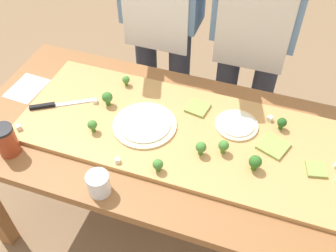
{
  "coord_description": "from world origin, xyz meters",
  "views": [
    {
      "loc": [
        0.35,
        -1.03,
        1.96
      ],
      "look_at": [
        -0.01,
        0.03,
        0.79
      ],
      "focal_mm": 41.0,
      "sensor_mm": 36.0,
      "label": 1
    }
  ],
  "objects": [
    {
      "name": "cook_right",
      "position": [
        0.22,
        0.63,
        1.0
      ],
      "size": [
        0.54,
        0.39,
        1.67
      ],
      "color": "#333847",
      "rests_on": "ground"
    },
    {
      "name": "cheese_crumble_d",
      "position": [
        -0.6,
        -0.19,
        0.8
      ],
      "size": [
        0.03,
        0.03,
        0.02
      ],
      "primitive_type": "cube",
      "rotation": [
        0.0,
        0.0,
        0.89
      ],
      "color": "silver",
      "rests_on": "cutting_board"
    },
    {
      "name": "sauce_jar",
      "position": [
        -0.58,
        -0.29,
        0.83
      ],
      "size": [
        0.08,
        0.08,
        0.13
      ],
      "color": "#99381E",
      "rests_on": "prep_table"
    },
    {
      "name": "broccoli_floret_back_mid",
      "position": [
        0.24,
        -0.04,
        0.83
      ],
      "size": [
        0.04,
        0.04,
        0.06
      ],
      "color": "#487A23",
      "rests_on": "cutting_board"
    },
    {
      "name": "broccoli_floret_center_left",
      "position": [
        -0.29,
        0.22,
        0.82
      ],
      "size": [
        0.03,
        0.03,
        0.05
      ],
      "color": "#487A23",
      "rests_on": "cutting_board"
    },
    {
      "name": "pizza_whole_white_garlic",
      "position": [
        0.26,
        0.12,
        0.79
      ],
      "size": [
        0.18,
        0.18,
        0.02
      ],
      "color": "beige",
      "rests_on": "cutting_board"
    },
    {
      "name": "chefs_knife",
      "position": [
        -0.53,
        -0.02,
        0.79
      ],
      "size": [
        0.26,
        0.17,
        0.02
      ],
      "color": "#B7BABF",
      "rests_on": "cutting_board"
    },
    {
      "name": "recipe_note",
      "position": [
        -0.74,
        0.06,
        0.77
      ],
      "size": [
        0.15,
        0.19,
        0.0
      ],
      "primitive_type": "cube",
      "rotation": [
        0.0,
        0.0,
        -0.05
      ],
      "color": "white",
      "rests_on": "prep_table"
    },
    {
      "name": "broccoli_floret_back_left",
      "position": [
        0.16,
        -0.07,
        0.83
      ],
      "size": [
        0.04,
        0.04,
        0.06
      ],
      "color": "#487A23",
      "rests_on": "cutting_board"
    },
    {
      "name": "broccoli_floret_center_right",
      "position": [
        0.37,
        -0.08,
        0.83
      ],
      "size": [
        0.05,
        0.05,
        0.07
      ],
      "color": "#366618",
      "rests_on": "cutting_board"
    },
    {
      "name": "cheese_crumble_a",
      "position": [
        -0.14,
        -0.21,
        0.8
      ],
      "size": [
        0.03,
        0.03,
        0.02
      ],
      "primitive_type": "cube",
      "rotation": [
        0.0,
        0.0,
        0.49
      ],
      "color": "white",
      "rests_on": "cutting_board"
    },
    {
      "name": "broccoli_floret_front_left",
      "position": [
        -0.31,
        0.07,
        0.83
      ],
      "size": [
        0.05,
        0.05,
        0.07
      ],
      "color": "#3F7220",
      "rests_on": "cutting_board"
    },
    {
      "name": "cheese_crumble_b",
      "position": [
        0.38,
        0.2,
        0.8
      ],
      "size": [
        0.03,
        0.03,
        0.02
      ],
      "primitive_type": "cube",
      "rotation": [
        0.0,
        0.0,
        1.18
      ],
      "color": "silver",
      "rests_on": "cutting_board"
    },
    {
      "name": "pizza_whole_cheese_artichoke",
      "position": [
        -0.11,
        -0.0,
        0.79
      ],
      "size": [
        0.27,
        0.27,
        0.02
      ],
      "color": "beige",
      "rests_on": "cutting_board"
    },
    {
      "name": "pizza_slice_near_left",
      "position": [
        0.07,
        0.17,
        0.79
      ],
      "size": [
        0.1,
        0.1,
        0.01
      ],
      "primitive_type": "cube",
      "rotation": [
        0.0,
        0.0,
        -0.17
      ],
      "color": "#899E4C",
      "rests_on": "cutting_board"
    },
    {
      "name": "pizza_slice_center",
      "position": [
        0.42,
        0.06,
        0.79
      ],
      "size": [
        0.14,
        0.14,
        0.01
      ],
      "primitive_type": "cube",
      "rotation": [
        0.0,
        0.0,
        -0.37
      ],
      "color": "#899E4C",
      "rests_on": "cutting_board"
    },
    {
      "name": "cook_left",
      "position": [
        -0.26,
        0.63,
        1.0
      ],
      "size": [
        0.54,
        0.39,
        1.67
      ],
      "color": "#333847",
      "rests_on": "ground"
    },
    {
      "name": "broccoli_floret_front_mid",
      "position": [
        0.02,
        -0.2,
        0.82
      ],
      "size": [
        0.04,
        0.04,
        0.06
      ],
      "color": "#487A23",
      "rests_on": "cutting_board"
    },
    {
      "name": "cheese_crumble_f",
      "position": [
        -0.37,
        0.06,
        0.8
      ],
      "size": [
        0.02,
        0.02,
        0.02
      ],
      "primitive_type": "cube",
      "rotation": [
        0.0,
        0.0,
        0.13
      ],
      "color": "white",
      "rests_on": "cutting_board"
    },
    {
      "name": "broccoli_floret_back_right",
      "position": [
        0.43,
        0.17,
        0.82
      ],
      "size": [
        0.04,
        0.04,
        0.06
      ],
      "color": "#2C5915",
      "rests_on": "cutting_board"
    },
    {
      "name": "cutting_board",
      "position": [
        0.03,
        0.03,
        0.78
      ],
      "size": [
        1.34,
        0.54,
        0.02
      ],
      "primitive_type": "cube",
      "color": "tan",
      "rests_on": "prep_table"
    },
    {
      "name": "ground_plane",
      "position": [
        0.0,
        0.0,
        0.0
      ],
      "size": [
        8.0,
        8.0,
        0.0
      ],
      "primitive_type": "plane",
      "color": "#896B4C"
    },
    {
      "name": "cheese_crumble_e",
      "position": [
        0.66,
        0.03,
        0.8
      ],
      "size": [
        0.02,
        0.02,
        0.02
      ],
      "primitive_type": "cube",
      "rotation": [
        0.0,
        0.0,
        0.41
      ],
      "color": "white",
      "rests_on": "cutting_board"
    },
    {
      "name": "flour_cup",
      "position": [
        -0.15,
        -0.35,
        0.8
      ],
      "size": [
        0.09,
        0.09,
        0.09
      ],
      "color": "white",
      "rests_on": "prep_table"
    },
    {
      "name": "pizza_slice_far_right",
      "position": [
        0.59,
        -0.01,
        0.79
      ],
      "size": [
        0.09,
        0.09,
        0.01
      ],
      "primitive_type": "cube",
      "rotation": [
        0.0,
        0.0,
        0.23
      ],
      "color": "#899E4C",
      "rests_on": "cutting_board"
    },
    {
      "name": "broccoli_floret_front_right",
      "position": [
        -0.3,
        -0.1,
        0.82
      ],
      "size": [
        0.04,
        0.04,
        0.06
      ],
      "color": "#487A23",
      "rests_on": "cutting_board"
    },
    {
      "name": "prep_table",
      "position": [
        0.0,
        0.0,
        0.67
      ],
      "size": [
        1.72,
        0.83,
        0.77
      ],
      "color": "brown",
      "rests_on": "ground"
    }
  ]
}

